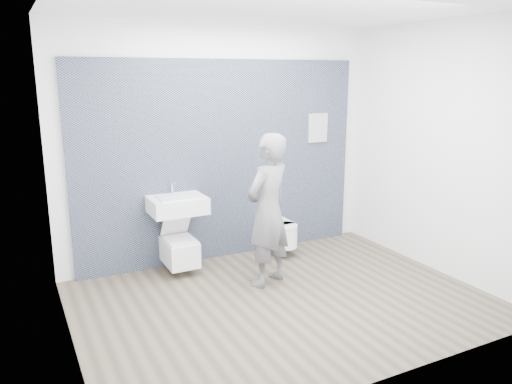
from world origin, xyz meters
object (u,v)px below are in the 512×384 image
toilet_square (179,250)px  visitor (268,210)px  toilet_rounded (281,233)px  washbasin (177,204)px

toilet_square → visitor: visitor is taller
toilet_square → toilet_rounded: bearing=-1.1°
washbasin → toilet_square: washbasin is taller
toilet_square → toilet_rounded: (1.32, -0.03, 0.01)m
toilet_rounded → visitor: (-0.57, -0.71, 0.55)m
toilet_square → visitor: 1.19m
toilet_rounded → visitor: 1.06m
washbasin → toilet_square: size_ratio=1.01×
toilet_square → visitor: size_ratio=0.37×
washbasin → toilet_rounded: 1.42m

